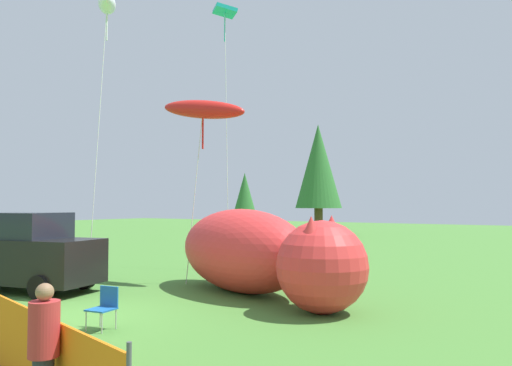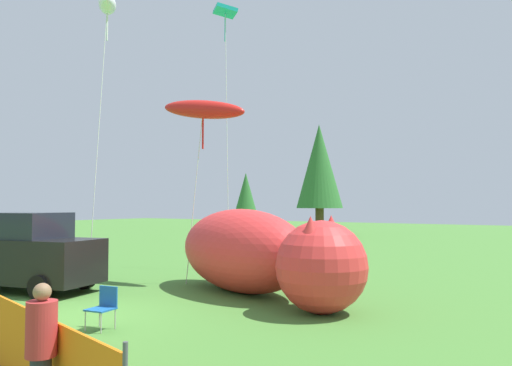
{
  "view_description": "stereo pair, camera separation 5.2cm",
  "coord_description": "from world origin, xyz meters",
  "px_view_note": "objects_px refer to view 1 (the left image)",
  "views": [
    {
      "loc": [
        9.67,
        -7.13,
        2.51
      ],
      "look_at": [
        1.02,
        5.93,
        3.2
      ],
      "focal_mm": 35.0,
      "sensor_mm": 36.0,
      "label": 1
    },
    {
      "loc": [
        9.71,
        -7.1,
        2.51
      ],
      "look_at": [
        1.02,
        5.93,
        3.2
      ],
      "focal_mm": 35.0,
      "sensor_mm": 36.0,
      "label": 2
    }
  ],
  "objects_px": {
    "parked_car": "(27,253)",
    "folding_chair": "(105,305)",
    "spectator_in_blue_shirt": "(44,347)",
    "kite_teal_diamond": "(225,17)",
    "kite_white_ghost": "(107,5)",
    "kite_red_lizard": "(203,110)",
    "inflatable_cat": "(256,256)"
  },
  "relations": [
    {
      "from": "inflatable_cat",
      "to": "kite_red_lizard",
      "type": "relative_size",
      "value": 1.17
    },
    {
      "from": "folding_chair",
      "to": "kite_teal_diamond",
      "type": "bearing_deg",
      "value": -164.9
    },
    {
      "from": "folding_chair",
      "to": "kite_red_lizard",
      "type": "relative_size",
      "value": 0.14
    },
    {
      "from": "folding_chair",
      "to": "kite_teal_diamond",
      "type": "distance_m",
      "value": 14.5
    },
    {
      "from": "folding_chair",
      "to": "kite_red_lizard",
      "type": "height_order",
      "value": "kite_red_lizard"
    },
    {
      "from": "kite_teal_diamond",
      "to": "kite_white_ghost",
      "type": "distance_m",
      "value": 5.13
    },
    {
      "from": "folding_chair",
      "to": "inflatable_cat",
      "type": "distance_m",
      "value": 4.85
    },
    {
      "from": "parked_car",
      "to": "kite_teal_diamond",
      "type": "distance_m",
      "value": 12.31
    },
    {
      "from": "folding_chair",
      "to": "kite_teal_diamond",
      "type": "xyz_separation_m",
      "value": [
        -4.29,
        9.66,
        9.92
      ]
    },
    {
      "from": "kite_white_ghost",
      "to": "folding_chair",
      "type": "bearing_deg",
      "value": -39.35
    },
    {
      "from": "parked_car",
      "to": "inflatable_cat",
      "type": "relative_size",
      "value": 0.62
    },
    {
      "from": "spectator_in_blue_shirt",
      "to": "kite_teal_diamond",
      "type": "bearing_deg",
      "value": 119.1
    },
    {
      "from": "kite_teal_diamond",
      "to": "kite_white_ghost",
      "type": "xyz_separation_m",
      "value": [
        -1.65,
        -4.8,
        -0.77
      ]
    },
    {
      "from": "inflatable_cat",
      "to": "kite_white_ghost",
      "type": "distance_m",
      "value": 10.69
    },
    {
      "from": "spectator_in_blue_shirt",
      "to": "kite_white_ghost",
      "type": "bearing_deg",
      "value": 137.34
    },
    {
      "from": "kite_white_ghost",
      "to": "kite_red_lizard",
      "type": "relative_size",
      "value": 1.65
    },
    {
      "from": "parked_car",
      "to": "spectator_in_blue_shirt",
      "type": "relative_size",
      "value": 2.84
    },
    {
      "from": "kite_white_ghost",
      "to": "kite_red_lizard",
      "type": "xyz_separation_m",
      "value": [
        3.72,
        0.88,
        -4.02
      ]
    },
    {
      "from": "spectator_in_blue_shirt",
      "to": "kite_red_lizard",
      "type": "height_order",
      "value": "kite_red_lizard"
    },
    {
      "from": "spectator_in_blue_shirt",
      "to": "kite_red_lizard",
      "type": "xyz_separation_m",
      "value": [
        -5.14,
        9.04,
        4.75
      ]
    },
    {
      "from": "folding_chair",
      "to": "kite_white_ghost",
      "type": "height_order",
      "value": "kite_white_ghost"
    },
    {
      "from": "folding_chair",
      "to": "kite_white_ghost",
      "type": "distance_m",
      "value": 11.94
    },
    {
      "from": "parked_car",
      "to": "folding_chair",
      "type": "bearing_deg",
      "value": -30.38
    },
    {
      "from": "kite_red_lizard",
      "to": "kite_white_ghost",
      "type": "bearing_deg",
      "value": -166.76
    },
    {
      "from": "parked_car",
      "to": "kite_teal_diamond",
      "type": "relative_size",
      "value": 0.42
    },
    {
      "from": "inflatable_cat",
      "to": "kite_white_ghost",
      "type": "xyz_separation_m",
      "value": [
        -6.44,
        0.09,
        8.54
      ]
    },
    {
      "from": "kite_white_ghost",
      "to": "kite_red_lizard",
      "type": "bearing_deg",
      "value": 13.24
    },
    {
      "from": "kite_white_ghost",
      "to": "kite_red_lizard",
      "type": "height_order",
      "value": "kite_white_ghost"
    },
    {
      "from": "kite_teal_diamond",
      "to": "kite_red_lizard",
      "type": "distance_m",
      "value": 6.53
    },
    {
      "from": "parked_car",
      "to": "kite_red_lizard",
      "type": "height_order",
      "value": "kite_red_lizard"
    },
    {
      "from": "inflatable_cat",
      "to": "kite_red_lizard",
      "type": "bearing_deg",
      "value": -177.25
    },
    {
      "from": "folding_chair",
      "to": "inflatable_cat",
      "type": "bearing_deg",
      "value": 165.15
    }
  ]
}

